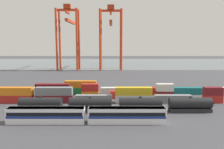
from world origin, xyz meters
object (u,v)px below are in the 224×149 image
Objects in this scene: shipping_container_2 at (55,99)px; shipping_container_16 at (165,95)px; gantry_crane_central at (112,31)px; freight_tank_row at (116,104)px; passenger_train at (87,114)px; shipping_container_10 at (17,94)px; shipping_container_15 at (128,94)px; gantry_crane_west at (69,30)px.

shipping_container_16 is (37.95, 6.42, 0.00)m from shipping_container_2.
shipping_container_16 is at bearing 9.61° from shipping_container_2.
gantry_crane_central is at bearing 79.41° from shipping_container_2.
gantry_crane_central reaches higher than shipping_container_2.
freight_tank_row reaches higher than shipping_container_2.
freight_tank_row reaches higher than passenger_train.
gantry_crane_central is (18.28, 97.79, 26.73)m from shipping_container_2.
freight_tank_row reaches higher than shipping_container_10.
shipping_container_15 is at bearing 74.85° from freight_tank_row.
freight_tank_row is at bearing -136.88° from shipping_container_16.
shipping_container_2 is 0.26× the size of gantry_crane_west.
passenger_train reaches higher than shipping_container_2.
shipping_container_15 is at bearing 14.62° from shipping_container_2.
gantry_crane_central reaches higher than shipping_container_15.
shipping_container_15 and shipping_container_16 have the same top height.
shipping_container_2 is 102.25m from gantry_crane_west.
shipping_container_16 is at bearing 0.00° from shipping_container_15.
gantry_crane_central reaches higher than shipping_container_16.
freight_tank_row is 24.47m from shipping_container_16.
gantry_crane_west is (2.92, 91.39, 27.09)m from shipping_container_10.
passenger_train is 120.39m from gantry_crane_central.
shipping_container_10 is 100.96m from gantry_crane_central.
shipping_container_10 is at bearing 180.00° from shipping_container_16.
freight_tank_row is at bearing -73.25° from gantry_crane_west.
shipping_container_2 is at bearing -170.39° from shipping_container_16.
shipping_container_15 is 0.26× the size of gantry_crane_central.
freight_tank_row is 22.60m from shipping_container_2.
gantry_crane_west is at bearing 112.07° from shipping_container_15.
freight_tank_row reaches higher than shipping_container_15.
shipping_container_2 is 103.01m from gantry_crane_central.
gantry_crane_west is 30.70m from gantry_crane_central.
gantry_crane_west is 1.01× the size of gantry_crane_central.
shipping_container_2 is 1.00× the size of shipping_container_15.
passenger_train is 3.25× the size of shipping_container_2.
shipping_container_10 is at bearing 137.18° from passenger_train.
shipping_container_15 is 95.41m from gantry_crane_central.
gantry_crane_central reaches higher than freight_tank_row.
gantry_crane_west is at bearing 88.17° from shipping_container_10.
passenger_train is at bearing -114.42° from shipping_container_15.
gantry_crane_west is (-37.05, 91.39, 27.09)m from shipping_container_15.
gantry_crane_west is (-50.38, 91.39, 27.09)m from shipping_container_16.
shipping_container_15 is at bearing -67.93° from gantry_crane_west.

